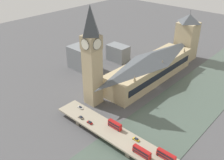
{
  "coord_description": "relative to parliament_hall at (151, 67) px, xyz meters",
  "views": [
    {
      "loc": [
        -96.62,
        168.7,
        112.88
      ],
      "look_at": [
        20.45,
        39.7,
        17.02
      ],
      "focal_mm": 40.0,
      "sensor_mm": 36.0,
      "label": 1
    }
  ],
  "objects": [
    {
      "name": "ground_plane",
      "position": [
        -15.74,
        8.0,
        -13.27
      ],
      "size": [
        600.0,
        600.0,
        0.0
      ],
      "primitive_type": "plane",
      "color": "#4C4C4F"
    },
    {
      "name": "river_water",
      "position": [
        -46.18,
        8.0,
        -13.12
      ],
      "size": [
        48.88,
        360.0,
        0.3
      ],
      "primitive_type": "cube",
      "color": "#47564C",
      "rests_on": "ground_plane"
    },
    {
      "name": "parliament_hall",
      "position": [
        0.0,
        0.0,
        0.0
      ],
      "size": [
        25.92,
        104.73,
        26.77
      ],
      "color": "tan",
      "rests_on": "ground_plane"
    },
    {
      "name": "clock_tower",
      "position": [
        11.72,
        61.97,
        27.55
      ],
      "size": [
        12.41,
        12.41,
        77.5
      ],
      "color": "tan",
      "rests_on": "ground_plane"
    },
    {
      "name": "victoria_tower",
      "position": [
        0.05,
        -66.12,
        11.4
      ],
      "size": [
        19.51,
        19.51,
        53.35
      ],
      "color": "tan",
      "rests_on": "ground_plane"
    },
    {
      "name": "road_bridge",
      "position": [
        -46.18,
        83.57,
        -9.01
      ],
      "size": [
        129.76,
        16.01,
        5.31
      ],
      "color": "gray",
      "rests_on": "ground_plane"
    },
    {
      "name": "double_decker_bus_lead",
      "position": [
        -54.31,
        87.29,
        -5.29
      ],
      "size": [
        11.87,
        2.61,
        4.84
      ],
      "color": "red",
      "rests_on": "road_bridge"
    },
    {
      "name": "double_decker_bus_mid",
      "position": [
        -66.2,
        80.36,
        -5.25
      ],
      "size": [
        11.82,
        2.47,
        4.91
      ],
      "color": "red",
      "rests_on": "road_bridge"
    },
    {
      "name": "double_decker_bus_rear",
      "position": [
        -26.75,
        79.58,
        -5.26
      ],
      "size": [
        10.56,
        2.58,
        4.92
      ],
      "color": "red",
      "rests_on": "road_bridge"
    },
    {
      "name": "car_northbound_lead",
      "position": [
        -44.34,
        79.46,
        -7.22
      ],
      "size": [
        4.44,
        1.77,
        1.5
      ],
      "color": "gold",
      "rests_on": "road_bridge"
    },
    {
      "name": "car_northbound_mid",
      "position": [
        -10.94,
        87.41,
        -7.24
      ],
      "size": [
        4.36,
        1.87,
        1.42
      ],
      "color": "maroon",
      "rests_on": "road_bridge"
    },
    {
      "name": "car_northbound_tail",
      "position": [
        -2.2,
        87.69,
        -7.28
      ],
      "size": [
        4.22,
        1.93,
        1.36
      ],
      "color": "slate",
      "rests_on": "road_bridge"
    },
    {
      "name": "car_southbound_lead",
      "position": [
        7.14,
        80.05,
        -7.24
      ],
      "size": [
        4.62,
        1.74,
        1.44
      ],
      "color": "silver",
      "rests_on": "road_bridge"
    },
    {
      "name": "city_block_west",
      "position": [
        50.93,
        -12.94,
        -4.67
      ],
      "size": [
        22.82,
        14.5,
        17.2
      ],
      "color": "slate",
      "rests_on": "ground_plane"
    },
    {
      "name": "city_block_center",
      "position": [
        67.2,
        26.39,
        -1.8
      ],
      "size": [
        22.22,
        17.66,
        22.94
      ],
      "color": "slate",
      "rests_on": "ground_plane"
    }
  ]
}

